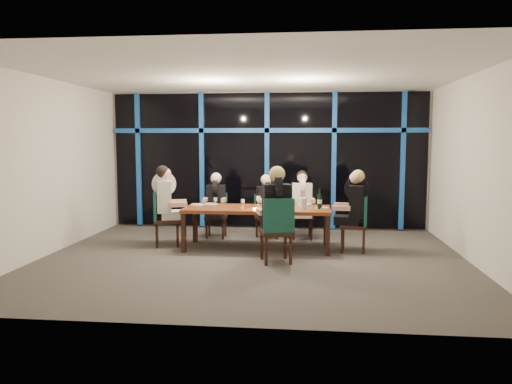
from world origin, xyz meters
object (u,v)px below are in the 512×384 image
chair_far_left (217,213)px  chair_far_right (302,212)px  water_pitcher (303,204)px  chair_end_right (359,221)px  diner_far_right (302,195)px  chair_near_mid (277,227)px  chair_end_left (162,216)px  diner_far_left (216,196)px  dining_table (257,211)px  diner_near_mid (276,200)px  chair_far_mid (266,214)px  wine_bottle (320,201)px  diner_far_mid (267,197)px  diner_end_left (166,194)px  diner_end_right (354,199)px

chair_far_left → chair_far_right: chair_far_right is taller
chair_far_right → water_pitcher: (0.04, -1.22, 0.34)m
chair_end_right → diner_far_right: bearing=-129.8°
chair_far_right → diner_far_right: (0.01, -0.08, 0.37)m
chair_near_mid → chair_end_left: bearing=-41.8°
water_pitcher → diner_far_left: bearing=152.1°
dining_table → diner_far_right: bearing=51.5°
chair_far_left → diner_near_mid: bearing=-57.6°
water_pitcher → chair_far_right: bearing=95.6°
chair_far_mid → chair_far_right: (0.72, 0.03, 0.03)m
chair_far_mid → diner_far_left: bearing=165.1°
wine_bottle → diner_far_mid: bearing=134.3°
chair_far_mid → water_pitcher: (0.76, -1.19, 0.37)m
wine_bottle → chair_near_mid: bearing=-124.8°
chair_far_right → diner_far_mid: (-0.69, -0.10, 0.32)m
chair_end_left → water_pitcher: chair_end_left is taller
diner_far_mid → diner_end_left: 2.00m
chair_far_right → wine_bottle: wine_bottle is taller
chair_end_right → diner_end_left: bearing=-85.5°
dining_table → diner_end_right: 1.73m
diner_far_right → diner_near_mid: diner_near_mid is taller
chair_end_left → water_pitcher: (2.59, -0.20, 0.28)m
diner_end_left → chair_end_right: bearing=-108.4°
chair_far_right → diner_end_right: 1.52m
chair_far_left → chair_near_mid: 2.45m
diner_far_right → water_pitcher: diner_far_right is taller
chair_far_left → diner_near_mid: diner_near_mid is taller
diner_far_left → diner_near_mid: size_ratio=0.84×
dining_table → chair_end_left: (-1.77, 0.05, -0.11)m
diner_end_left → wine_bottle: (2.79, -0.14, -0.08)m
chair_end_left → diner_end_left: 0.41m
diner_end_right → dining_table: bearing=-85.0°
wine_bottle → chair_far_mid: bearing=133.3°
chair_near_mid → chair_far_mid: bearing=-95.4°
chair_far_right → diner_far_right: bearing=-90.0°
diner_far_left → diner_far_right: (1.71, 0.07, 0.03)m
chair_far_mid → diner_far_mid: diner_far_mid is taller
wine_bottle → diner_end_left: bearing=177.1°
diner_far_left → diner_far_mid: bearing=0.9°
dining_table → water_pitcher: (0.82, -0.15, 0.17)m
diner_far_right → water_pitcher: bearing=-93.6°
chair_far_right → wine_bottle: (0.32, -1.14, 0.37)m
diner_far_mid → wine_bottle: size_ratio=2.35×
dining_table → chair_end_right: (1.79, -0.06, -0.13)m
diner_near_mid → wine_bottle: size_ratio=2.86×
chair_far_mid → diner_end_left: size_ratio=0.88×
diner_end_left → diner_near_mid: diner_near_mid is taller
diner_far_left → diner_end_right: size_ratio=0.90×
chair_end_left → diner_far_right: (2.56, 0.94, 0.31)m
chair_end_right → diner_near_mid: diner_near_mid is taller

